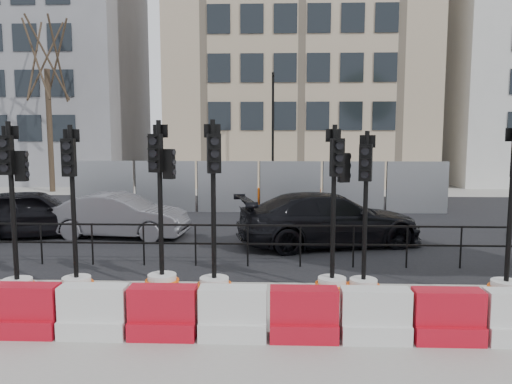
{
  "coord_description": "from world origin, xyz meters",
  "views": [
    {
      "loc": [
        0.61,
        -9.94,
        3.07
      ],
      "look_at": [
        0.12,
        3.0,
        1.53
      ],
      "focal_mm": 35.0,
      "sensor_mm": 36.0,
      "label": 1
    }
  ],
  "objects_px": {
    "car_a": "(33,213)",
    "car_c": "(330,220)",
    "traffic_signal_d": "(162,255)",
    "traffic_signal_h": "(508,266)"
  },
  "relations": [
    {
      "from": "car_a",
      "to": "car_c",
      "type": "xyz_separation_m",
      "value": [
        8.6,
        -0.77,
        0.01
      ]
    },
    {
      "from": "car_a",
      "to": "car_c",
      "type": "bearing_deg",
      "value": -115.13
    },
    {
      "from": "traffic_signal_d",
      "to": "car_a",
      "type": "height_order",
      "value": "traffic_signal_d"
    },
    {
      "from": "traffic_signal_d",
      "to": "traffic_signal_h",
      "type": "bearing_deg",
      "value": 16.64
    },
    {
      "from": "traffic_signal_h",
      "to": "car_c",
      "type": "bearing_deg",
      "value": 102.62
    },
    {
      "from": "car_a",
      "to": "car_c",
      "type": "distance_m",
      "value": 8.63
    },
    {
      "from": "car_a",
      "to": "car_c",
      "type": "height_order",
      "value": "car_c"
    },
    {
      "from": "traffic_signal_h",
      "to": "car_c",
      "type": "relative_size",
      "value": 0.6
    },
    {
      "from": "traffic_signal_h",
      "to": "car_a",
      "type": "distance_m",
      "value": 12.48
    },
    {
      "from": "car_a",
      "to": "traffic_signal_h",
      "type": "bearing_deg",
      "value": -134.7
    }
  ]
}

